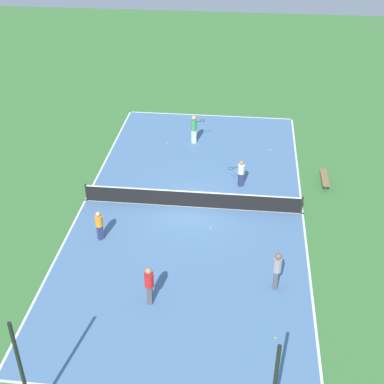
{
  "coord_description": "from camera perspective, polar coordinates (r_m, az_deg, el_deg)",
  "views": [
    {
      "loc": [
        -2.47,
        22.44,
        15.19
      ],
      "look_at": [
        0.0,
        0.0,
        0.9
      ],
      "focal_mm": 50.0,
      "sensor_mm": 36.0,
      "label": 1
    }
  ],
  "objects": [
    {
      "name": "fence_post_back_right",
      "position": [
        17.51,
        -17.66,
        -18.02
      ],
      "size": [
        0.12,
        0.12,
        4.26
      ],
      "color": "black",
      "rests_on": "ground_plane"
    },
    {
      "name": "tennis_ball_midcourt",
      "position": [
        20.72,
        8.88,
        -15.11
      ],
      "size": [
        0.07,
        0.07,
        0.07
      ],
      "primitive_type": "sphere",
      "color": "#CCE033",
      "rests_on": "court_surface"
    },
    {
      "name": "player_near_white",
      "position": [
        28.57,
        5.25,
        2.16
      ],
      "size": [
        0.99,
        0.66,
        1.53
      ],
      "rotation": [
        0.0,
        0.0,
        0.39
      ],
      "color": "navy",
      "rests_on": "court_surface"
    },
    {
      "name": "tennis_ball_right_alley",
      "position": [
        25.65,
        2.01,
        -3.84
      ],
      "size": [
        0.07,
        0.07,
        0.07
      ],
      "primitive_type": "sphere",
      "color": "#CCE033",
      "rests_on": "court_surface"
    },
    {
      "name": "tennis_net",
      "position": [
        26.92,
        -0.0,
        -0.69
      ],
      "size": [
        11.03,
        0.1,
        0.97
      ],
      "color": "black",
      "rests_on": "court_surface"
    },
    {
      "name": "player_center_orange",
      "position": [
        24.86,
        -9.87,
        -3.37
      ],
      "size": [
        0.51,
        0.51,
        1.52
      ],
      "rotation": [
        0.0,
        0.0,
        3.91
      ],
      "color": "navy",
      "rests_on": "court_surface"
    },
    {
      "name": "tennis_ball_near_net",
      "position": [
        33.17,
        -2.63,
        5.16
      ],
      "size": [
        0.07,
        0.07,
        0.07
      ],
      "primitive_type": "sphere",
      "color": "#CCE033",
      "rests_on": "court_surface"
    },
    {
      "name": "ground_plane",
      "position": [
        27.21,
        -0.0,
        -1.6
      ],
      "size": [
        80.0,
        80.0,
        0.0
      ],
      "primitive_type": "plane",
      "color": "#3D7538"
    },
    {
      "name": "player_far_green",
      "position": [
        32.86,
        0.21,
        6.91
      ],
      "size": [
        0.96,
        0.78,
        1.82
      ],
      "rotation": [
        0.0,
        0.0,
        3.71
      ],
      "color": "white",
      "rests_on": "court_surface"
    },
    {
      "name": "player_baseline_gray",
      "position": [
        22.02,
        9.06,
        -8.04
      ],
      "size": [
        0.43,
        0.43,
        1.81
      ],
      "rotation": [
        0.0,
        0.0,
        4.48
      ],
      "color": "#4C4C51",
      "rests_on": "court_surface"
    },
    {
      "name": "player_coach_red",
      "position": [
        21.19,
        -4.58,
        -9.66
      ],
      "size": [
        0.37,
        0.37,
        1.78
      ],
      "rotation": [
        0.0,
        0.0,
        1.59
      ],
      "color": "#4C4C51",
      "rests_on": "court_surface"
    },
    {
      "name": "court_surface",
      "position": [
        27.2,
        -0.0,
        -1.58
      ],
      "size": [
        11.23,
        22.7,
        0.02
      ],
      "color": "#4C729E",
      "rests_on": "ground_plane"
    },
    {
      "name": "bench",
      "position": [
        29.74,
        13.96,
        1.45
      ],
      "size": [
        0.36,
        1.85,
        0.45
      ],
      "rotation": [
        0.0,
        0.0,
        1.57
      ],
      "color": "olive",
      "rests_on": "ground_plane"
    },
    {
      "name": "tennis_ball_left_sideline",
      "position": [
        32.76,
        8.37,
        4.46
      ],
      "size": [
        0.07,
        0.07,
        0.07
      ],
      "primitive_type": "sphere",
      "color": "#CCE033",
      "rests_on": "court_surface"
    }
  ]
}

